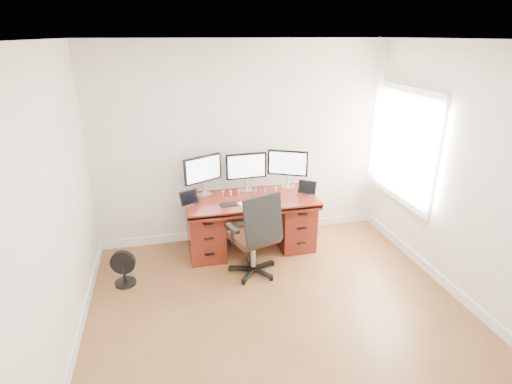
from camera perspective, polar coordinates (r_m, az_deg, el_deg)
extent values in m
plane|color=brown|center=(4.12, 5.11, -20.16)|extent=(4.50, 4.50, 0.00)
cube|color=white|center=(5.43, -1.83, 6.77)|extent=(4.00, 0.10, 2.70)
cube|color=white|center=(4.42, 31.20, 0.05)|extent=(0.10, 4.50, 2.70)
cube|color=white|center=(5.49, 20.55, 6.11)|extent=(0.04, 1.30, 1.50)
cube|color=white|center=(5.48, 20.37, 6.10)|extent=(0.01, 1.15, 1.35)
cube|color=#5A1A12|center=(5.22, -0.76, -1.12)|extent=(1.70, 0.80, 0.05)
cube|color=#5A1A12|center=(5.32, -7.21, -5.30)|extent=(0.45, 0.70, 0.70)
cube|color=#5A1A12|center=(5.55, 5.32, -4.02)|extent=(0.45, 0.70, 0.70)
cube|color=#46130C|center=(5.57, -1.42, -2.09)|extent=(0.74, 0.03, 0.40)
cylinder|color=black|center=(5.02, -0.41, -10.93)|extent=(0.72, 0.72, 0.08)
cylinder|color=silver|center=(4.89, -0.42, -8.50)|extent=(0.06, 0.06, 0.41)
cube|color=#3B1E11|center=(4.79, -0.43, -6.38)|extent=(0.61, 0.60, 0.07)
cube|color=black|center=(4.48, 1.04, -4.07)|extent=(0.46, 0.19, 0.56)
cube|color=black|center=(4.59, -3.41, -5.18)|extent=(0.13, 0.25, 0.03)
cube|color=black|center=(4.84, 2.38, -3.65)|extent=(0.13, 0.25, 0.03)
cylinder|color=black|center=(5.06, -18.14, -12.20)|extent=(0.25, 0.25, 0.03)
cylinder|color=black|center=(5.00, -18.29, -11.07)|extent=(0.04, 0.04, 0.21)
cylinder|color=black|center=(4.92, -18.49, -9.63)|extent=(0.29, 0.11, 0.29)
cube|color=silver|center=(5.37, -7.44, -0.28)|extent=(0.22, 0.21, 0.01)
cylinder|color=silver|center=(5.34, -7.48, 0.57)|extent=(0.04, 0.04, 0.18)
cube|color=black|center=(5.25, -7.62, 3.27)|extent=(0.51, 0.28, 0.35)
cube|color=white|center=(5.23, -7.50, 3.22)|extent=(0.45, 0.23, 0.30)
cube|color=silver|center=(5.45, -1.38, 0.24)|extent=(0.18, 0.15, 0.01)
cylinder|color=silver|center=(5.42, -1.38, 1.08)|extent=(0.04, 0.04, 0.18)
cube|color=black|center=(5.33, -1.41, 3.74)|extent=(0.55, 0.05, 0.35)
cube|color=white|center=(5.31, -1.36, 3.68)|extent=(0.50, 0.02, 0.30)
cube|color=silver|center=(5.59, 4.45, 0.74)|extent=(0.22, 0.20, 0.01)
cylinder|color=silver|center=(5.56, 4.48, 1.55)|extent=(0.04, 0.04, 0.18)
cube|color=black|center=(5.48, 4.56, 4.16)|extent=(0.51, 0.27, 0.35)
cube|color=white|center=(5.46, 4.52, 4.10)|extent=(0.45, 0.22, 0.30)
cube|color=silver|center=(5.06, -9.49, -1.79)|extent=(0.12, 0.11, 0.01)
cube|color=black|center=(5.02, -9.55, -0.81)|extent=(0.25, 0.16, 0.17)
cube|color=silver|center=(5.36, 7.30, -0.29)|extent=(0.13, 0.12, 0.01)
cube|color=black|center=(5.33, 7.35, 0.65)|extent=(0.23, 0.19, 0.17)
cube|color=silver|center=(5.04, -0.92, -1.56)|extent=(0.31, 0.18, 0.01)
cube|color=silver|center=(5.13, 1.98, -1.15)|extent=(0.15, 0.15, 0.01)
cube|color=black|center=(5.01, -4.02, -1.80)|extent=(0.23, 0.16, 0.01)
cube|color=black|center=(5.18, -0.47, -0.91)|extent=(0.12, 0.06, 0.01)
cylinder|color=#9A6C44|center=(5.28, -4.76, -0.33)|extent=(0.03, 0.03, 0.05)
sphere|color=#9A6C44|center=(5.26, -4.78, 0.03)|extent=(0.03, 0.03, 0.03)
cylinder|color=#70A6EF|center=(5.29, -3.64, -0.23)|extent=(0.03, 0.03, 0.05)
sphere|color=#70A6EF|center=(5.28, -3.65, 0.13)|extent=(0.03, 0.03, 0.03)
cylinder|color=orange|center=(5.31, -2.52, -0.14)|extent=(0.03, 0.03, 0.05)
sphere|color=orange|center=(5.30, -2.53, 0.23)|extent=(0.03, 0.03, 0.03)
cylinder|color=#DF6281|center=(5.35, -0.05, 0.08)|extent=(0.03, 0.03, 0.05)
sphere|color=#DF6281|center=(5.34, -0.05, 0.44)|extent=(0.03, 0.03, 0.03)
cylinder|color=#7459D9|center=(5.38, 1.17, 0.18)|extent=(0.03, 0.03, 0.05)
sphere|color=#7459D9|center=(5.37, 1.17, 0.54)|extent=(0.03, 0.03, 0.03)
cylinder|color=tan|center=(5.42, 2.79, 0.32)|extent=(0.03, 0.03, 0.05)
sphere|color=tan|center=(5.41, 2.80, 0.68)|extent=(0.03, 0.03, 0.03)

